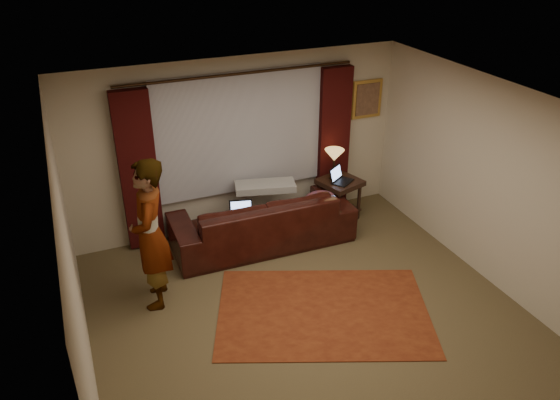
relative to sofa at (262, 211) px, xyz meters
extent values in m
cube|color=brown|center=(-0.08, -1.82, -0.53)|extent=(5.00, 5.00, 0.01)
cube|color=silver|center=(-0.08, -1.82, 2.07)|extent=(5.00, 5.00, 0.02)
cube|color=beige|center=(-0.08, 0.68, 0.77)|extent=(5.00, 0.02, 2.60)
cube|color=beige|center=(-0.08, -4.32, 0.77)|extent=(5.00, 0.02, 2.60)
cube|color=beige|center=(-2.58, -1.82, 0.77)|extent=(0.02, 5.00, 2.60)
cube|color=beige|center=(2.42, -1.82, 0.77)|extent=(0.02, 5.00, 2.60)
cube|color=#A5A5AE|center=(-0.08, 0.62, 0.97)|extent=(2.50, 0.05, 1.80)
cube|color=black|center=(-1.58, 0.57, 0.65)|extent=(0.50, 0.14, 2.30)
cube|color=black|center=(1.42, 0.57, 0.65)|extent=(0.50, 0.14, 2.30)
cylinder|color=black|center=(-0.08, 0.57, 1.85)|extent=(0.04, 0.04, 3.40)
cube|color=gold|center=(2.02, 0.65, 1.22)|extent=(0.50, 0.04, 0.60)
imported|color=black|center=(0.00, 0.00, 0.00)|extent=(2.63, 1.17, 1.05)
cube|color=#9A9893|center=(0.15, 0.25, 0.53)|extent=(0.93, 0.55, 0.10)
ellipsoid|color=brown|center=(0.84, -0.18, 0.10)|extent=(0.56, 0.48, 0.20)
cube|color=maroon|center=(0.11, -1.78, -0.52)|extent=(3.00, 2.53, 0.01)
cube|color=black|center=(1.39, 0.22, -0.20)|extent=(0.71, 0.71, 0.66)
imported|color=#9A9893|center=(-1.69, -0.77, 0.43)|extent=(0.68, 0.68, 1.91)
camera|label=1|loc=(-2.41, -6.41, 3.79)|focal=35.00mm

